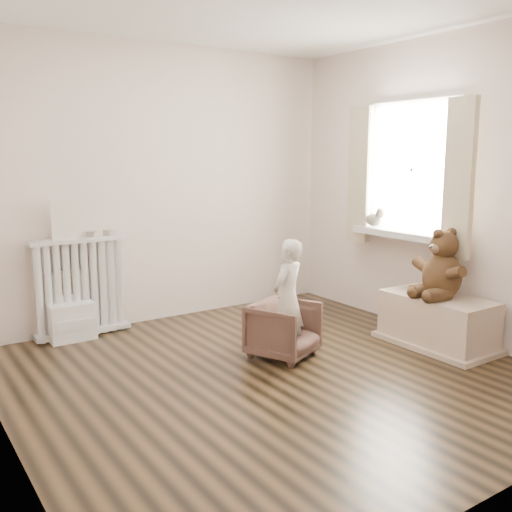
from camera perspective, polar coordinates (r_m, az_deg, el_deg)
floor at (r=4.26m, az=1.75°, el=-11.76°), size 3.60×3.60×0.01m
back_wall at (r=5.52m, az=-9.23°, el=7.02°), size 3.60×0.02×2.60m
right_wall at (r=5.22m, az=18.19°, el=6.48°), size 0.02×3.60×2.60m
window at (r=5.38m, az=15.47°, el=8.31°), size 0.03×0.90×1.10m
window_sill at (r=5.35m, az=14.55°, el=2.11°), size 0.22×1.10×0.06m
curtain_left at (r=4.94m, az=19.65°, el=7.26°), size 0.06×0.26×1.30m
curtain_right at (r=5.69m, az=10.32°, el=7.99°), size 0.06×0.26×1.30m
radiator at (r=5.23m, az=-17.08°, el=-3.55°), size 0.83×0.16×0.88m
paper_doll at (r=5.09m, az=-18.72°, el=3.49°), size 0.20×0.02×0.34m
tin_a at (r=5.17m, az=-16.09°, el=2.14°), size 0.09×0.09×0.05m
tin_b at (r=5.22m, az=-14.52°, el=2.28°), size 0.10×0.10×0.05m
toy_vanity at (r=5.20m, az=-18.12°, el=-5.00°), size 0.38×0.27×0.60m
armchair at (r=4.55m, az=2.77°, el=-7.38°), size 0.62×0.63×0.44m
child at (r=4.44m, az=3.19°, el=-4.26°), size 0.40×0.34×0.93m
toy_bench at (r=5.04m, az=17.70°, el=-6.34°), size 0.48×0.90×0.43m
teddy_bear at (r=4.90m, az=18.18°, el=-1.17°), size 0.50×0.40×0.56m
plush_cat at (r=5.57m, az=11.78°, el=3.87°), size 0.15×0.24×0.19m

